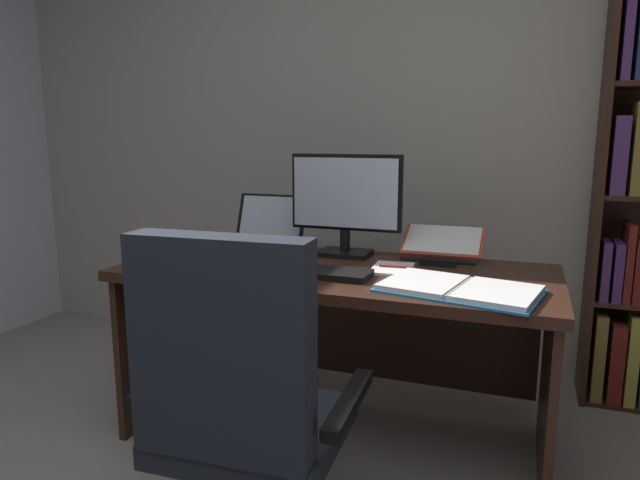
% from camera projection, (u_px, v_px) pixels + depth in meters
% --- Properties ---
extents(wall_back, '(5.37, 0.12, 2.84)m').
position_uv_depth(wall_back, '(399.00, 99.00, 2.99)').
color(wall_back, '#B2ADA3').
rests_on(wall_back, ground).
extents(desk, '(1.68, 0.73, 0.72)m').
position_uv_depth(desk, '(341.00, 309.00, 2.32)').
color(desk, '#381E14').
rests_on(desk, ground).
extents(office_chair, '(0.63, 0.60, 1.00)m').
position_uv_depth(office_chair, '(244.00, 432.00, 1.57)').
color(office_chair, black).
rests_on(office_chair, ground).
extents(monitor, '(0.49, 0.16, 0.43)m').
position_uv_depth(monitor, '(346.00, 205.00, 2.41)').
color(monitor, black).
rests_on(monitor, desk).
extents(laptop, '(0.34, 0.32, 0.24)m').
position_uv_depth(laptop, '(261.00, 237.00, 2.58)').
color(laptop, black).
rests_on(laptop, desk).
extents(keyboard, '(0.42, 0.15, 0.02)m').
position_uv_depth(keyboard, '(314.00, 272.00, 2.10)').
color(keyboard, black).
rests_on(keyboard, desk).
extents(computer_mouse, '(0.06, 0.10, 0.04)m').
position_uv_depth(computer_mouse, '(243.00, 263.00, 2.20)').
color(computer_mouse, black).
rests_on(computer_mouse, desk).
extents(reading_stand_with_book, '(0.33, 0.25, 0.13)m').
position_uv_depth(reading_stand_with_book, '(442.00, 244.00, 2.35)').
color(reading_stand_with_book, black).
rests_on(reading_stand_with_book, desk).
extents(open_binder, '(0.56, 0.40, 0.02)m').
position_uv_depth(open_binder, '(459.00, 289.00, 1.87)').
color(open_binder, '#2D84C6').
rests_on(open_binder, desk).
extents(notepad, '(0.16, 0.22, 0.01)m').
position_uv_depth(notepad, '(392.00, 269.00, 2.18)').
color(notepad, white).
rests_on(notepad, desk).
extents(pen, '(0.14, 0.02, 0.01)m').
position_uv_depth(pen, '(397.00, 267.00, 2.17)').
color(pen, maroon).
rests_on(pen, notepad).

